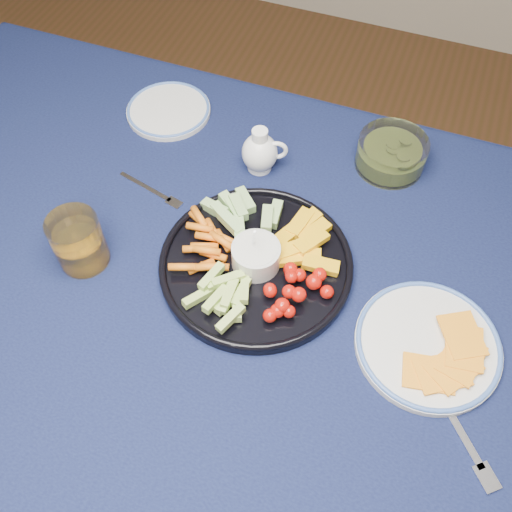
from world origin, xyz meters
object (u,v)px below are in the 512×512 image
(creamer_pitcher, at_px, (260,152))
(pickle_bowl, at_px, (391,155))
(cheese_plate, at_px, (428,343))
(side_plate_extra, at_px, (169,110))
(dining_table, at_px, (244,336))
(juice_tumbler, at_px, (79,244))
(crudite_platter, at_px, (256,261))

(creamer_pitcher, height_order, pickle_bowl, creamer_pitcher)
(creamer_pitcher, bearing_deg, cheese_plate, -35.12)
(cheese_plate, bearing_deg, side_plate_extra, 150.65)
(dining_table, bearing_deg, pickle_bowl, 70.29)
(juice_tumbler, xyz_separation_m, side_plate_extra, (-0.03, 0.38, -0.04))
(crudite_platter, relative_size, creamer_pitcher, 3.46)
(creamer_pitcher, xyz_separation_m, side_plate_extra, (-0.23, 0.08, -0.03))
(crudite_platter, relative_size, cheese_plate, 1.45)
(creamer_pitcher, bearing_deg, dining_table, -74.30)
(dining_table, distance_m, cheese_plate, 0.31)
(dining_table, xyz_separation_m, side_plate_extra, (-0.32, 0.38, 0.10))
(pickle_bowl, bearing_deg, juice_tumbler, -137.24)
(creamer_pitcher, bearing_deg, pickle_bowl, 22.42)
(crudite_platter, height_order, side_plate_extra, crudite_platter)
(dining_table, xyz_separation_m, crudite_platter, (-0.01, 0.09, 0.11))
(juice_tumbler, bearing_deg, cheese_plate, 4.27)
(dining_table, xyz_separation_m, pickle_bowl, (0.14, 0.40, 0.12))
(dining_table, bearing_deg, cheese_plate, 8.39)
(dining_table, xyz_separation_m, creamer_pitcher, (-0.09, 0.31, 0.13))
(dining_table, height_order, crudite_platter, crudite_platter)
(cheese_plate, height_order, side_plate_extra, cheese_plate)
(creamer_pitcher, relative_size, pickle_bowl, 0.72)
(crudite_platter, distance_m, pickle_bowl, 0.35)
(creamer_pitcher, relative_size, cheese_plate, 0.42)
(pickle_bowl, bearing_deg, cheese_plate, -67.97)
(side_plate_extra, bearing_deg, cheese_plate, -29.35)
(creamer_pitcher, relative_size, juice_tumbler, 0.94)
(juice_tumbler, bearing_deg, creamer_pitcher, 56.31)
(juice_tumbler, bearing_deg, side_plate_extra, 94.18)
(dining_table, relative_size, cheese_plate, 7.44)
(cheese_plate, bearing_deg, pickle_bowl, 112.03)
(creamer_pitcher, xyz_separation_m, juice_tumbler, (-0.20, -0.31, 0.00))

